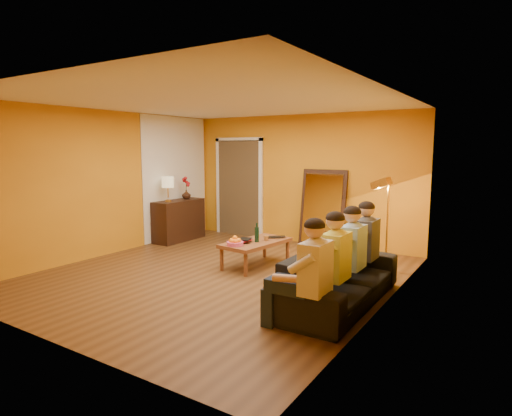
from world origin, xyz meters
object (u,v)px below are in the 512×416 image
Objects in this scene: person_mid_left at (336,265)px; tumbler at (266,238)px; laptop at (276,238)px; sofa at (339,278)px; vase at (186,195)px; sideboard at (179,220)px; mirror_frame at (323,208)px; person_far_right at (367,247)px; person_far_left at (315,277)px; dog at (316,290)px; table_lamp at (168,189)px; coffee_table at (256,253)px; floor_lamp at (387,226)px; person_mid_right at (353,255)px; wine_bottle at (257,232)px.

person_mid_left is 2.31m from tumbler.
sofa is at bearing -77.15° from laptop.
vase is at bearing 151.04° from person_mid_left.
mirror_frame is at bearing 21.16° from sideboard.
sofa is (1.45, -2.80, -0.44)m from mirror_frame.
vase is at bearing 163.21° from person_far_right.
mirror_frame is at bearing 27.39° from sofa.
dog is at bearing 112.97° from person_far_left.
table_lamp reaches higher than person_far_left.
vase is at bearing 124.57° from laptop.
sideboard is at bearing 129.72° from laptop.
floor_lamp is (1.89, 0.86, 0.51)m from coffee_table.
floor_lamp is 1.93m from tumbler.
floor_lamp is at bearing 96.52° from dog.
sideboard reaches higher than coffee_table.
coffee_table is 1.97m from person_far_right.
coffee_table is at bearing 135.56° from person_far_left.
coffee_table is at bearing -156.95° from laptop.
table_lamp reaches higher than laptop.
mirror_frame is 1.25× the size of person_mid_right.
table_lamp is at bearing 170.73° from tumbler.
person_far_left is (4.37, -2.42, -0.49)m from table_lamp.
vase is (-2.45, 1.09, 0.74)m from coffee_table.
vase is (0.00, 0.55, -0.16)m from table_lamp.
person_far_left is 3.66× the size of laptop.
dog is at bearing 177.87° from sofa.
coffee_table is 13.21× the size of tumbler.
sideboard is 0.58m from vase.
person_far_right is at bearing 90.00° from person_mid_left.
person_far_right is at bearing -16.79° from vase.
sideboard is 4.50m from person_far_right.
dog is at bearing -44.89° from tumbler.
person_far_left is at bearing -31.89° from sideboard.
laptop is (-1.74, 2.23, -0.18)m from person_far_left.
person_mid_left reaches higher than sofa.
wine_bottle is (2.50, -0.59, -0.53)m from table_lamp.
laptop is (-1.61, 1.23, 0.11)m from sofa.
floor_lamp reaches higher than person_mid_left.
floor_lamp reaches higher than wine_bottle.
tumbler is (-1.80, 1.45, -0.15)m from person_mid_left.
dog is (1.43, -3.44, -0.41)m from mirror_frame.
mirror_frame is at bearing 86.93° from coffee_table.
floor_lamp reaches higher than dog.
mirror_frame is 3.13m from table_lamp.
dog is at bearing -89.44° from laptop.
laptop is (-1.74, 1.13, -0.18)m from person_mid_right.
wine_bottle is at bearing -144.27° from floor_lamp.
person_mid_right and person_far_right have the same top height.
person_mid_left reaches higher than dog.
floor_lamp is 1.18× the size of person_mid_left.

